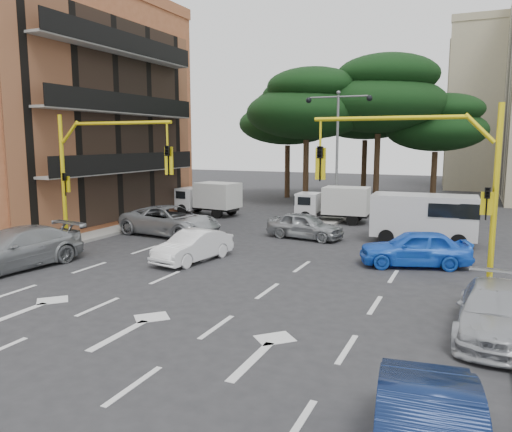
{
  "coord_description": "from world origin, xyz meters",
  "views": [
    {
      "loc": [
        8.07,
        -14.6,
        4.88
      ],
      "look_at": [
        -0.75,
        5.25,
        1.6
      ],
      "focal_mm": 35.0,
      "sensor_mm": 36.0,
      "label": 1
    }
  ],
  "objects_px": {
    "car_silver_cross_b": "(305,225)",
    "car_silver_parked": "(496,312)",
    "car_white_hatch": "(193,246)",
    "box_truck_b": "(333,204)",
    "signal_mast_left": "(94,165)",
    "car_blue_compact": "(415,248)",
    "car_silver_wagon": "(15,249)",
    "box_truck_a": "(208,199)",
    "van_white": "(423,219)",
    "signal_mast_right": "(433,173)",
    "street_lamp_center": "(338,132)",
    "car_silver_cross_a": "(171,221)"
  },
  "relations": [
    {
      "from": "car_blue_compact",
      "to": "car_silver_cross_a",
      "type": "xyz_separation_m",
      "value": [
        -12.38,
        1.61,
        0.05
      ]
    },
    {
      "from": "van_white",
      "to": "box_truck_a",
      "type": "relative_size",
      "value": 1.07
    },
    {
      "from": "car_silver_cross_b",
      "to": "car_silver_parked",
      "type": "xyz_separation_m",
      "value": [
        8.41,
        -10.19,
        -0.02
      ]
    },
    {
      "from": "box_truck_b",
      "to": "signal_mast_right",
      "type": "bearing_deg",
      "value": -155.56
    },
    {
      "from": "car_silver_wagon",
      "to": "box_truck_a",
      "type": "relative_size",
      "value": 1.2
    },
    {
      "from": "box_truck_b",
      "to": "box_truck_a",
      "type": "bearing_deg",
      "value": 90.4
    },
    {
      "from": "car_silver_cross_b",
      "to": "car_silver_parked",
      "type": "height_order",
      "value": "car_silver_cross_b"
    },
    {
      "from": "car_white_hatch",
      "to": "box_truck_b",
      "type": "bearing_deg",
      "value": 87.65
    },
    {
      "from": "car_white_hatch",
      "to": "box_truck_b",
      "type": "height_order",
      "value": "box_truck_b"
    },
    {
      "from": "car_silver_cross_b",
      "to": "box_truck_b",
      "type": "distance_m",
      "value": 5.55
    },
    {
      "from": "car_white_hatch",
      "to": "car_silver_parked",
      "type": "height_order",
      "value": "car_silver_parked"
    },
    {
      "from": "street_lamp_center",
      "to": "signal_mast_left",
      "type": "bearing_deg",
      "value": -115.91
    },
    {
      "from": "car_blue_compact",
      "to": "car_silver_cross_b",
      "type": "height_order",
      "value": "car_blue_compact"
    },
    {
      "from": "van_white",
      "to": "car_silver_cross_b",
      "type": "bearing_deg",
      "value": -80.66
    },
    {
      "from": "signal_mast_left",
      "to": "car_blue_compact",
      "type": "distance_m",
      "value": 13.62
    },
    {
      "from": "car_silver_cross_b",
      "to": "signal_mast_right",
      "type": "bearing_deg",
      "value": -128.79
    },
    {
      "from": "car_silver_wagon",
      "to": "car_silver_cross_b",
      "type": "xyz_separation_m",
      "value": [
        8.29,
        10.25,
        -0.11
      ]
    },
    {
      "from": "car_silver_cross_a",
      "to": "car_blue_compact",
      "type": "bearing_deg",
      "value": -90.36
    },
    {
      "from": "street_lamp_center",
      "to": "car_silver_cross_b",
      "type": "distance_m",
      "value": 8.47
    },
    {
      "from": "car_silver_parked",
      "to": "box_truck_a",
      "type": "distance_m",
      "value": 22.67
    },
    {
      "from": "car_silver_wagon",
      "to": "car_silver_cross_b",
      "type": "distance_m",
      "value": 13.18
    },
    {
      "from": "car_silver_wagon",
      "to": "car_silver_cross_a",
      "type": "bearing_deg",
      "value": 86.99
    },
    {
      "from": "signal_mast_left",
      "to": "street_lamp_center",
      "type": "bearing_deg",
      "value": 64.09
    },
    {
      "from": "car_silver_wagon",
      "to": "box_truck_b",
      "type": "height_order",
      "value": "box_truck_b"
    },
    {
      "from": "car_blue_compact",
      "to": "box_truck_a",
      "type": "distance_m",
      "value": 16.54
    },
    {
      "from": "car_silver_cross_a",
      "to": "van_white",
      "type": "bearing_deg",
      "value": -68.24
    },
    {
      "from": "street_lamp_center",
      "to": "van_white",
      "type": "bearing_deg",
      "value": -44.8
    },
    {
      "from": "signal_mast_right",
      "to": "car_blue_compact",
      "type": "xyz_separation_m",
      "value": [
        -0.8,
        3.4,
        -3.17
      ]
    },
    {
      "from": "car_silver_wagon",
      "to": "box_truck_a",
      "type": "height_order",
      "value": "box_truck_a"
    },
    {
      "from": "car_silver_parked",
      "to": "van_white",
      "type": "xyz_separation_m",
      "value": [
        -2.87,
        11.4,
        0.55
      ]
    },
    {
      "from": "signal_mast_right",
      "to": "car_blue_compact",
      "type": "height_order",
      "value": "signal_mast_right"
    },
    {
      "from": "car_silver_cross_a",
      "to": "car_silver_parked",
      "type": "distance_m",
      "value": 17.17
    },
    {
      "from": "car_silver_wagon",
      "to": "box_truck_a",
      "type": "bearing_deg",
      "value": 98.54
    },
    {
      "from": "signal_mast_right",
      "to": "car_silver_cross_a",
      "type": "xyz_separation_m",
      "value": [
        -13.19,
        5.01,
        -3.12
      ]
    },
    {
      "from": "car_silver_wagon",
      "to": "van_white",
      "type": "xyz_separation_m",
      "value": [
        13.83,
        11.46,
        0.42
      ]
    },
    {
      "from": "car_silver_wagon",
      "to": "van_white",
      "type": "bearing_deg",
      "value": 47.72
    },
    {
      "from": "car_silver_cross_b",
      "to": "box_truck_a",
      "type": "relative_size",
      "value": 0.88
    },
    {
      "from": "street_lamp_center",
      "to": "car_silver_wagon",
      "type": "xyz_separation_m",
      "value": [
        -8.0,
        -17.25,
        -4.65
      ]
    },
    {
      "from": "car_blue_compact",
      "to": "car_silver_parked",
      "type": "relative_size",
      "value": 0.95
    },
    {
      "from": "car_silver_cross_b",
      "to": "box_truck_b",
      "type": "height_order",
      "value": "box_truck_b"
    },
    {
      "from": "signal_mast_right",
      "to": "car_silver_parked",
      "type": "height_order",
      "value": "signal_mast_right"
    },
    {
      "from": "signal_mast_left",
      "to": "car_silver_cross_a",
      "type": "bearing_deg",
      "value": 85.2
    },
    {
      "from": "car_white_hatch",
      "to": "car_silver_wagon",
      "type": "height_order",
      "value": "car_silver_wagon"
    },
    {
      "from": "car_white_hatch",
      "to": "signal_mast_right",
      "type": "bearing_deg",
      "value": 6.26
    },
    {
      "from": "signal_mast_left",
      "to": "van_white",
      "type": "height_order",
      "value": "signal_mast_left"
    },
    {
      "from": "car_blue_compact",
      "to": "car_silver_cross_b",
      "type": "xyz_separation_m",
      "value": [
        -5.71,
        3.61,
        -0.06
      ]
    },
    {
      "from": "car_white_hatch",
      "to": "car_silver_cross_b",
      "type": "distance_m",
      "value": 6.96
    },
    {
      "from": "car_silver_cross_a",
      "to": "van_white",
      "type": "height_order",
      "value": "van_white"
    },
    {
      "from": "box_truck_b",
      "to": "signal_mast_left",
      "type": "bearing_deg",
      "value": 147.49
    },
    {
      "from": "street_lamp_center",
      "to": "car_blue_compact",
      "type": "bearing_deg",
      "value": -60.5
    }
  ]
}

